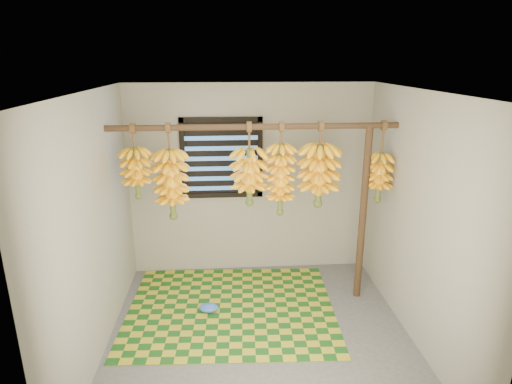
{
  "coord_description": "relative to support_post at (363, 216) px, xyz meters",
  "views": [
    {
      "loc": [
        -0.32,
        -3.64,
        2.67
      ],
      "look_at": [
        0.0,
        0.55,
        1.35
      ],
      "focal_mm": 30.0,
      "sensor_mm": 36.0,
      "label": 1
    }
  ],
  "objects": [
    {
      "name": "wall_left",
      "position": [
        -2.71,
        -0.7,
        0.2
      ],
      "size": [
        0.01,
        3.0,
        2.4
      ],
      "primitive_type": "cube",
      "color": "gray",
      "rests_on": "floor"
    },
    {
      "name": "banana_bunch_b",
      "position": [
        -2.07,
        -0.0,
        0.41
      ],
      "size": [
        0.35,
        0.35,
        1.01
      ],
      "color": "brown",
      "rests_on": "hanging_pole"
    },
    {
      "name": "banana_bunch_e",
      "position": [
        -0.51,
        0.0,
        0.47
      ],
      "size": [
        0.41,
        0.41,
        0.91
      ],
      "color": "brown",
      "rests_on": "hanging_pole"
    },
    {
      "name": "banana_bunch_f",
      "position": [
        0.15,
        0.0,
        0.44
      ],
      "size": [
        0.27,
        0.27,
        0.89
      ],
      "color": "brown",
      "rests_on": "hanging_pole"
    },
    {
      "name": "banana_bunch_c",
      "position": [
        -1.26,
        -0.0,
        0.47
      ],
      "size": [
        0.37,
        0.37,
        0.88
      ],
      "color": "brown",
      "rests_on": "hanging_pole"
    },
    {
      "name": "banana_bunch_d",
      "position": [
        -0.93,
        0.0,
        0.44
      ],
      "size": [
        0.3,
        0.3,
        1.0
      ],
      "color": "brown",
      "rests_on": "hanging_pole"
    },
    {
      "name": "wall_right",
      "position": [
        0.3,
        -0.7,
        0.2
      ],
      "size": [
        0.01,
        3.0,
        2.4
      ],
      "primitive_type": "cube",
      "color": "gray",
      "rests_on": "floor"
    },
    {
      "name": "wall_back",
      "position": [
        -1.2,
        0.8,
        0.2
      ],
      "size": [
        3.0,
        0.01,
        2.4
      ],
      "primitive_type": "cube",
      "color": "gray",
      "rests_on": "floor"
    },
    {
      "name": "window",
      "position": [
        -1.55,
        0.78,
        0.5
      ],
      "size": [
        1.0,
        0.04,
        1.0
      ],
      "color": "black",
      "rests_on": "wall_back"
    },
    {
      "name": "hanging_pole",
      "position": [
        -1.2,
        0.0,
        1.0
      ],
      "size": [
        3.0,
        0.06,
        0.06
      ],
      "primitive_type": "cylinder",
      "rotation": [
        0.0,
        1.57,
        0.0
      ],
      "color": "#482E1D",
      "rests_on": "wall_left"
    },
    {
      "name": "plastic_bag",
      "position": [
        -1.72,
        -0.22,
        -0.95
      ],
      "size": [
        0.23,
        0.18,
        0.09
      ],
      "primitive_type": "ellipsoid",
      "rotation": [
        0.0,
        0.0,
        -0.11
      ],
      "color": "blue",
      "rests_on": "woven_mat"
    },
    {
      "name": "woven_mat",
      "position": [
        -1.48,
        -0.17,
        -0.99
      ],
      "size": [
        2.34,
        1.91,
        0.01
      ],
      "primitive_type": "cube",
      "rotation": [
        0.0,
        0.0,
        -0.05
      ],
      "color": "#195118",
      "rests_on": "floor"
    },
    {
      "name": "support_post",
      "position": [
        0.0,
        0.0,
        0.0
      ],
      "size": [
        0.08,
        0.08,
        2.0
      ],
      "primitive_type": "cylinder",
      "color": "#482E1D",
      "rests_on": "floor"
    },
    {
      "name": "banana_bunch_a",
      "position": [
        -2.42,
        0.0,
        0.54
      ],
      "size": [
        0.31,
        0.31,
        0.78
      ],
      "color": "brown",
      "rests_on": "hanging_pole"
    },
    {
      "name": "floor",
      "position": [
        -1.2,
        -0.7,
        -1.0
      ],
      "size": [
        3.0,
        3.0,
        0.01
      ],
      "primitive_type": "cube",
      "color": "#505050",
      "rests_on": "ground"
    },
    {
      "name": "ceiling",
      "position": [
        -1.2,
        -0.7,
        1.4
      ],
      "size": [
        3.0,
        3.0,
        0.01
      ],
      "primitive_type": "cube",
      "color": "silver",
      "rests_on": "wall_back"
    }
  ]
}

